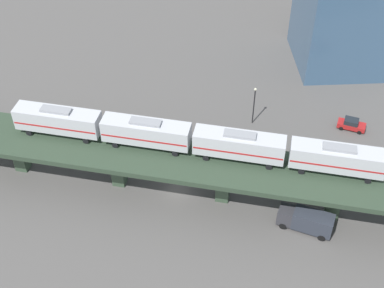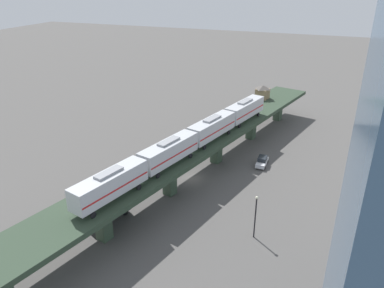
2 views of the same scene
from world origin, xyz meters
name	(u,v)px [view 1 (image 1 of 2)]	position (x,y,z in m)	size (l,w,h in m)	color
ground_plane	(177,191)	(0.00, 0.00, 0.00)	(400.00, 400.00, 0.00)	#514F4C
elevated_viaduct	(175,162)	(-0.04, -0.15, 5.74)	(31.45, 91.12, 6.66)	#2C3D2C
subway_train	(192,138)	(-0.88, 2.15, 9.20)	(15.33, 48.88, 4.45)	silver
street_car_red	(351,124)	(-12.23, 28.41, 0.94)	(3.40, 4.75, 1.89)	#AD1E1E
street_car_white	(111,137)	(-11.22, -9.93, 0.94)	(1.97, 4.41, 1.89)	silver
delivery_truck	(306,220)	(7.75, 16.71, 1.76)	(5.07, 7.48, 3.20)	#333338
street_lamp	(254,103)	(-14.60, 12.77, 4.11)	(0.44, 0.44, 6.94)	black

